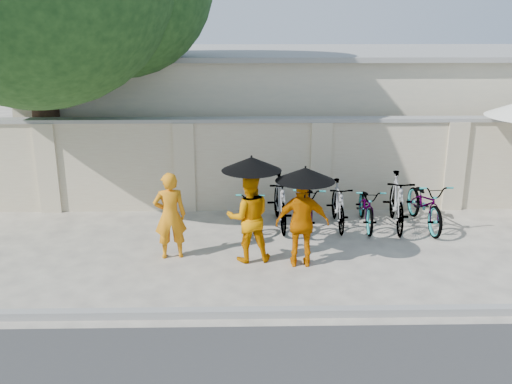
{
  "coord_description": "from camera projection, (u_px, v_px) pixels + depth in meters",
  "views": [
    {
      "loc": [
        0.32,
        -9.12,
        4.19
      ],
      "look_at": [
        0.53,
        0.9,
        1.1
      ],
      "focal_mm": 40.0,
      "sensor_mm": 36.0,
      "label": 1
    }
  ],
  "objects": [
    {
      "name": "ground",
      "position": [
        227.0,
        268.0,
        9.94
      ],
      "size": [
        80.0,
        80.0,
        0.0
      ],
      "primitive_type": "plane",
      "color": "beige"
    },
    {
      "name": "bike_1",
      "position": [
        280.0,
        202.0,
        11.75
      ],
      "size": [
        0.62,
        1.82,
        1.08
      ],
      "primitive_type": "imported",
      "rotation": [
        0.0,
        0.0,
        0.06
      ],
      "color": "#ACACAC",
      "rests_on": "ground"
    },
    {
      "name": "bike_4",
      "position": [
        367.0,
        206.0,
        11.79
      ],
      "size": [
        0.67,
        1.71,
        0.88
      ],
      "primitive_type": "imported",
      "rotation": [
        0.0,
        0.0,
        -0.05
      ],
      "color": "#ACACAC",
      "rests_on": "ground"
    },
    {
      "name": "bike_2",
      "position": [
        309.0,
        205.0,
        11.73
      ],
      "size": [
        0.84,
        1.88,
        0.95
      ],
      "primitive_type": "imported",
      "rotation": [
        0.0,
        0.0,
        -0.11
      ],
      "color": "#ACACAC",
      "rests_on": "ground"
    },
    {
      "name": "kerb",
      "position": [
        224.0,
        313.0,
        8.3
      ],
      "size": [
        40.0,
        0.16,
        0.12
      ],
      "primitive_type": "cube",
      "color": "gray",
      "rests_on": "ground"
    },
    {
      "name": "monk_right",
      "position": [
        302.0,
        223.0,
        9.81
      ],
      "size": [
        0.93,
        0.41,
        1.58
      ],
      "primitive_type": "imported",
      "rotation": [
        0.0,
        0.0,
        3.11
      ],
      "color": "#CB6500",
      "rests_on": "ground"
    },
    {
      "name": "parasol_center",
      "position": [
        251.0,
        164.0,
        9.66
      ],
      "size": [
        1.03,
        1.03,
        1.01
      ],
      "color": "black",
      "rests_on": "ground"
    },
    {
      "name": "monk_left",
      "position": [
        170.0,
        216.0,
        10.16
      ],
      "size": [
        0.64,
        0.48,
        1.59
      ],
      "primitive_type": "imported",
      "rotation": [
        0.0,
        0.0,
        3.33
      ],
      "color": "orange",
      "rests_on": "ground"
    },
    {
      "name": "bike_5",
      "position": [
        397.0,
        201.0,
        11.69
      ],
      "size": [
        0.75,
        1.92,
        1.12
      ],
      "primitive_type": "imported",
      "rotation": [
        0.0,
        0.0,
        -0.12
      ],
      "color": "#ACACAC",
      "rests_on": "ground"
    },
    {
      "name": "bike_6",
      "position": [
        425.0,
        203.0,
        11.74
      ],
      "size": [
        0.77,
        1.96,
        1.01
      ],
      "primitive_type": "imported",
      "rotation": [
        0.0,
        0.0,
        0.05
      ],
      "color": "#ACACAC",
      "rests_on": "ground"
    },
    {
      "name": "bike_0",
      "position": [
        251.0,
        208.0,
        11.7
      ],
      "size": [
        0.64,
        1.66,
        0.86
      ],
      "primitive_type": "imported",
      "rotation": [
        0.0,
        0.0,
        -0.04
      ],
      "color": "#ACACAC",
      "rests_on": "ground"
    },
    {
      "name": "parasol_right",
      "position": [
        305.0,
        174.0,
        9.47
      ],
      "size": [
        1.01,
        1.01,
        0.91
      ],
      "color": "black",
      "rests_on": "ground"
    },
    {
      "name": "bike_3",
      "position": [
        338.0,
        205.0,
        11.74
      ],
      "size": [
        0.47,
        1.6,
        0.96
      ],
      "primitive_type": "imported",
      "rotation": [
        0.0,
        0.0,
        -0.01
      ],
      "color": "#ACACAC",
      "rests_on": "ground"
    },
    {
      "name": "monk_center",
      "position": [
        249.0,
        217.0,
        10.03
      ],
      "size": [
        0.84,
        0.69,
        1.61
      ],
      "primitive_type": "imported",
      "rotation": [
        0.0,
        0.0,
        3.25
      ],
      "color": "orange",
      "rests_on": "ground"
    },
    {
      "name": "building_behind",
      "position": [
        303.0,
        112.0,
        16.2
      ],
      "size": [
        14.0,
        6.0,
        3.2
      ],
      "primitive_type": "cube",
      "color": "beige",
      "rests_on": "ground"
    },
    {
      "name": "compound_wall",
      "position": [
        275.0,
        166.0,
        12.72
      ],
      "size": [
        20.0,
        0.3,
        2.0
      ],
      "primitive_type": "cube",
      "color": "beige",
      "rests_on": "ground"
    }
  ]
}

